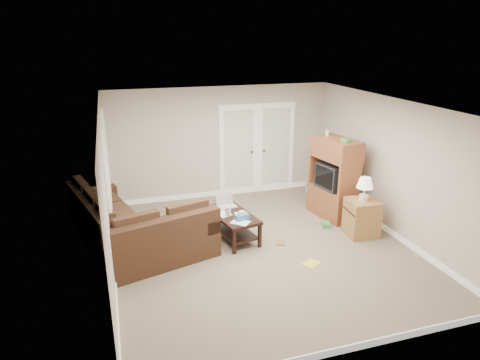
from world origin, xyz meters
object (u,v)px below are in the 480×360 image
object	(u,v)px
sectional_sofa	(130,230)
coffee_table	(232,224)
side_cabinet	(362,215)
tv_armoire	(334,178)

from	to	relation	value
sectional_sofa	coffee_table	world-z (taller)	sectional_sofa
side_cabinet	tv_armoire	bearing A→B (deg)	99.75
sectional_sofa	tv_armoire	bearing A→B (deg)	-12.72
sectional_sofa	side_cabinet	size ratio (longest dim) A/B	2.62
sectional_sofa	coffee_table	distance (m)	1.81
sectional_sofa	tv_armoire	size ratio (longest dim) A/B	1.69
sectional_sofa	tv_armoire	xyz separation A→B (m)	(4.05, 0.22, 0.48)
coffee_table	tv_armoire	bearing A→B (deg)	-2.49
tv_armoire	coffee_table	bearing A→B (deg)	178.61
sectional_sofa	side_cabinet	xyz separation A→B (m)	(4.13, -0.74, 0.07)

